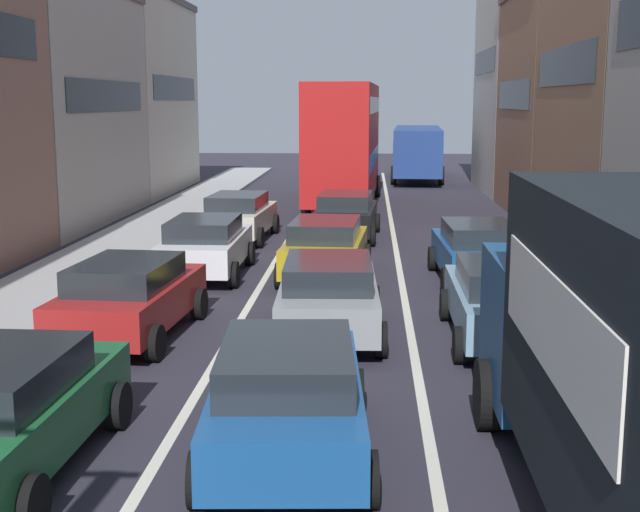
# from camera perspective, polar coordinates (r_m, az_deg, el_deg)

# --- Properties ---
(sidewalk_left) EXTENTS (2.60, 64.00, 0.14)m
(sidewalk_left) POSITION_cam_1_polar(r_m,az_deg,el_deg) (25.05, -14.41, -0.06)
(sidewalk_left) COLOR #A4A4A4
(sidewalk_left) RESTS_ON ground
(lane_stripe_left) EXTENTS (0.16, 60.00, 0.01)m
(lane_stripe_left) POSITION_cam_1_polar(r_m,az_deg,el_deg) (24.03, -2.96, -0.33)
(lane_stripe_left) COLOR silver
(lane_stripe_left) RESTS_ON ground
(lane_stripe_right) EXTENTS (0.16, 60.00, 0.01)m
(lane_stripe_right) POSITION_cam_1_polar(r_m,az_deg,el_deg) (23.90, 5.17, -0.42)
(lane_stripe_right) COLOR silver
(lane_stripe_right) RESTS_ON ground
(sedan_centre_lane_second) EXTENTS (2.28, 4.40, 1.49)m
(sedan_centre_lane_second) POSITION_cam_1_polar(r_m,az_deg,el_deg) (10.87, -2.16, -9.10)
(sedan_centre_lane_second) COLOR #194C8C
(sedan_centre_lane_second) RESTS_ON ground
(wagon_left_lane_second) EXTENTS (2.14, 4.34, 1.49)m
(wagon_left_lane_second) POSITION_cam_1_polar(r_m,az_deg,el_deg) (11.03, -20.30, -9.46)
(wagon_left_lane_second) COLOR #19592D
(wagon_left_lane_second) RESTS_ON ground
(hatchback_centre_lane_third) EXTENTS (2.19, 4.36, 1.49)m
(hatchback_centre_lane_third) POSITION_cam_1_polar(r_m,az_deg,el_deg) (16.29, 0.56, -2.54)
(hatchback_centre_lane_third) COLOR gray
(hatchback_centre_lane_third) RESTS_ON ground
(sedan_left_lane_third) EXTENTS (2.29, 4.41, 1.49)m
(sedan_left_lane_third) POSITION_cam_1_polar(r_m,az_deg,el_deg) (16.54, -12.44, -2.59)
(sedan_left_lane_third) COLOR #A51E1E
(sedan_left_lane_third) RESTS_ON ground
(coupe_centre_lane_fourth) EXTENTS (2.26, 4.40, 1.49)m
(coupe_centre_lane_fourth) POSITION_cam_1_polar(r_m,az_deg,el_deg) (21.58, 0.38, 0.61)
(coupe_centre_lane_fourth) COLOR #B29319
(coupe_centre_lane_fourth) RESTS_ON ground
(sedan_left_lane_fourth) EXTENTS (2.07, 4.30, 1.49)m
(sedan_left_lane_fourth) POSITION_cam_1_polar(r_m,az_deg,el_deg) (22.05, -7.56, 0.73)
(sedan_left_lane_fourth) COLOR silver
(sedan_left_lane_fourth) RESTS_ON ground
(sedan_centre_lane_fifth) EXTENTS (2.26, 4.39, 1.49)m
(sedan_centre_lane_fifth) POSITION_cam_1_polar(r_m,az_deg,el_deg) (27.81, 1.71, 2.77)
(sedan_centre_lane_fifth) COLOR black
(sedan_centre_lane_fifth) RESTS_ON ground
(sedan_left_lane_fifth) EXTENTS (2.25, 4.39, 1.49)m
(sedan_left_lane_fifth) POSITION_cam_1_polar(r_m,az_deg,el_deg) (27.64, -5.39, 2.68)
(sedan_left_lane_fifth) COLOR beige
(sedan_left_lane_fifth) RESTS_ON ground
(sedan_right_lane_behind_truck) EXTENTS (2.07, 4.31, 1.49)m
(sedan_right_lane_behind_truck) POSITION_cam_1_polar(r_m,az_deg,el_deg) (16.23, 12.02, -2.81)
(sedan_right_lane_behind_truck) COLOR #759EB7
(sedan_right_lane_behind_truck) RESTS_ON ground
(wagon_right_lane_far) EXTENTS (2.19, 4.36, 1.49)m
(wagon_right_lane_far) POSITION_cam_1_polar(r_m,az_deg,el_deg) (21.39, 10.36, 0.36)
(wagon_right_lane_far) COLOR #194C8C
(wagon_right_lane_far) RESTS_ON ground
(bus_mid_queue_primary) EXTENTS (3.13, 10.60, 5.06)m
(bus_mid_queue_primary) POSITION_cam_1_polar(r_m,az_deg,el_deg) (36.29, 1.61, 7.73)
(bus_mid_queue_primary) COLOR #B21919
(bus_mid_queue_primary) RESTS_ON ground
(bus_far_queue_secondary) EXTENTS (3.17, 10.61, 2.90)m
(bus_far_queue_secondary) POSITION_cam_1_polar(r_m,az_deg,el_deg) (49.17, 6.44, 7.06)
(bus_far_queue_secondary) COLOR navy
(bus_far_queue_secondary) RESTS_ON ground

